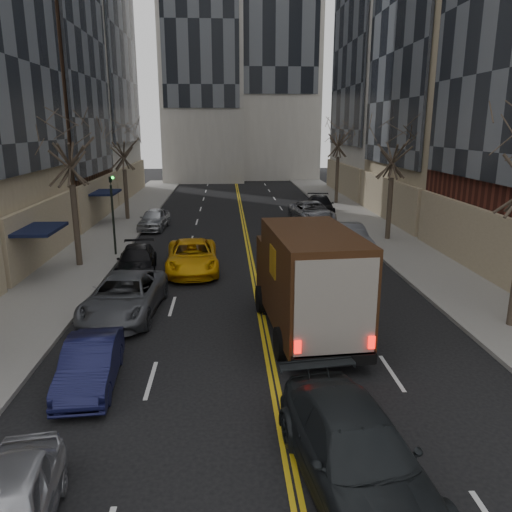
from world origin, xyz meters
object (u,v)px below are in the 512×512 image
at_px(ups_truck, 307,281).
at_px(taxi, 192,256).
at_px(pedestrian, 266,294).
at_px(observer_sedan, 356,453).

distance_m(ups_truck, taxi, 9.18).
relative_size(ups_truck, taxi, 1.31).
relative_size(ups_truck, pedestrian, 4.54).
bearing_deg(taxi, ups_truck, -64.36).
bearing_deg(pedestrian, ups_truck, -123.25).
height_order(ups_truck, pedestrian, ups_truck).
xyz_separation_m(ups_truck, observer_sedan, (-0.25, -7.66, -1.11)).
xyz_separation_m(observer_sedan, taxi, (-4.20, 15.60, -0.04)).
bearing_deg(pedestrian, observer_sedan, -149.93).
bearing_deg(pedestrian, taxi, 52.20).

